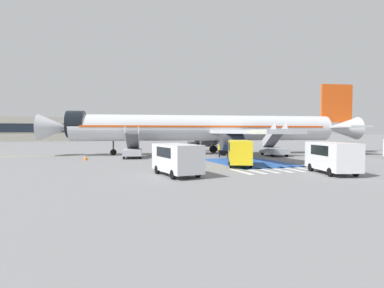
{
  "coord_description": "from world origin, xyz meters",
  "views": [
    {
      "loc": [
        -17.03,
        -39.19,
        3.19
      ],
      "look_at": [
        -4.44,
        -2.23,
        1.59
      ],
      "focal_mm": 28.0,
      "sensor_mm": 36.0,
      "label": 1
    }
  ],
  "objects_px": {
    "ground_crew_1": "(219,149)",
    "service_van_2": "(332,155)",
    "service_van_0": "(240,151)",
    "ground_crew_0": "(229,149)",
    "fuel_tanker": "(210,138)",
    "boarding_stairs_forward": "(133,150)",
    "service_van_3": "(177,157)",
    "boarding_stairs_aft": "(274,148)",
    "traffic_cone_0": "(86,158)",
    "traffic_cone_1": "(328,156)",
    "airliner": "(210,128)",
    "terminal_building": "(99,129)"
  },
  "relations": [
    {
      "from": "service_van_0",
      "to": "traffic_cone_0",
      "type": "bearing_deg",
      "value": 165.11
    },
    {
      "from": "service_van_3",
      "to": "service_van_2",
      "type": "bearing_deg",
      "value": -22.26
    },
    {
      "from": "fuel_tanker",
      "to": "terminal_building",
      "type": "distance_m",
      "value": 58.53
    },
    {
      "from": "service_van_0",
      "to": "traffic_cone_0",
      "type": "relative_size",
      "value": 8.91
    },
    {
      "from": "airliner",
      "to": "fuel_tanker",
      "type": "xyz_separation_m",
      "value": [
        8.88,
        21.59,
        -1.89
      ]
    },
    {
      "from": "fuel_tanker",
      "to": "traffic_cone_0",
      "type": "height_order",
      "value": "fuel_tanker"
    },
    {
      "from": "fuel_tanker",
      "to": "ground_crew_0",
      "type": "relative_size",
      "value": 5.49
    },
    {
      "from": "traffic_cone_0",
      "to": "terminal_building",
      "type": "height_order",
      "value": "terminal_building"
    },
    {
      "from": "airliner",
      "to": "service_van_0",
      "type": "relative_size",
      "value": 9.28
    },
    {
      "from": "airliner",
      "to": "boarding_stairs_aft",
      "type": "xyz_separation_m",
      "value": [
        6.75,
        -5.59,
        -2.68
      ]
    },
    {
      "from": "traffic_cone_0",
      "to": "boarding_stairs_forward",
      "type": "bearing_deg",
      "value": 14.82
    },
    {
      "from": "traffic_cone_0",
      "to": "service_van_3",
      "type": "bearing_deg",
      "value": -66.25
    },
    {
      "from": "boarding_stairs_forward",
      "to": "service_van_3",
      "type": "relative_size",
      "value": 1.08
    },
    {
      "from": "service_van_2",
      "to": "ground_crew_1",
      "type": "distance_m",
      "value": 16.44
    },
    {
      "from": "traffic_cone_0",
      "to": "traffic_cone_1",
      "type": "distance_m",
      "value": 28.99
    },
    {
      "from": "service_van_3",
      "to": "ground_crew_0",
      "type": "bearing_deg",
      "value": 41.77
    },
    {
      "from": "boarding_stairs_aft",
      "to": "fuel_tanker",
      "type": "xyz_separation_m",
      "value": [
        2.13,
        27.18,
        0.79
      ]
    },
    {
      "from": "boarding_stairs_aft",
      "to": "service_van_2",
      "type": "relative_size",
      "value": 1.06
    },
    {
      "from": "service_van_2",
      "to": "ground_crew_1",
      "type": "bearing_deg",
      "value": -68.0
    },
    {
      "from": "service_van_0",
      "to": "traffic_cone_1",
      "type": "distance_m",
      "value": 15.49
    },
    {
      "from": "ground_crew_0",
      "to": "traffic_cone_1",
      "type": "relative_size",
      "value": 3.67
    },
    {
      "from": "service_van_3",
      "to": "traffic_cone_0",
      "type": "xyz_separation_m",
      "value": [
        -6.45,
        14.67,
        -1.08
      ]
    },
    {
      "from": "terminal_building",
      "to": "traffic_cone_1",
      "type": "bearing_deg",
      "value": -73.98
    },
    {
      "from": "boarding_stairs_forward",
      "to": "fuel_tanker",
      "type": "relative_size",
      "value": 0.54
    },
    {
      "from": "service_van_0",
      "to": "ground_crew_0",
      "type": "xyz_separation_m",
      "value": [
        2.73,
        7.96,
        -0.33
      ]
    },
    {
      "from": "traffic_cone_0",
      "to": "service_van_2",
      "type": "bearing_deg",
      "value": -44.36
    },
    {
      "from": "boarding_stairs_forward",
      "to": "ground_crew_0",
      "type": "xyz_separation_m",
      "value": [
        10.9,
        -4.3,
        0.11
      ]
    },
    {
      "from": "airliner",
      "to": "service_van_0",
      "type": "xyz_separation_m",
      "value": [
        -3.12,
        -14.7,
        -2.3
      ]
    },
    {
      "from": "terminal_building",
      "to": "boarding_stairs_aft",
      "type": "bearing_deg",
      "value": -76.33
    },
    {
      "from": "traffic_cone_1",
      "to": "terminal_building",
      "type": "bearing_deg",
      "value": 106.02
    },
    {
      "from": "ground_crew_0",
      "to": "ground_crew_1",
      "type": "xyz_separation_m",
      "value": [
        -0.48,
        1.65,
        -0.01
      ]
    },
    {
      "from": "service_van_3",
      "to": "traffic_cone_1",
      "type": "height_order",
      "value": "service_van_3"
    },
    {
      "from": "service_van_2",
      "to": "ground_crew_0",
      "type": "xyz_separation_m",
      "value": [
        -1.58,
        14.65,
        -0.32
      ]
    },
    {
      "from": "ground_crew_1",
      "to": "service_van_2",
      "type": "bearing_deg",
      "value": 48.7
    },
    {
      "from": "service_van_2",
      "to": "terminal_building",
      "type": "distance_m",
      "value": 98.28
    },
    {
      "from": "airliner",
      "to": "traffic_cone_0",
      "type": "height_order",
      "value": "airliner"
    },
    {
      "from": "fuel_tanker",
      "to": "ground_crew_0",
      "type": "bearing_deg",
      "value": -16.07
    },
    {
      "from": "service_van_0",
      "to": "service_van_3",
      "type": "xyz_separation_m",
      "value": [
        -7.15,
        -3.84,
        -0.05
      ]
    },
    {
      "from": "boarding_stairs_aft",
      "to": "service_van_2",
      "type": "xyz_separation_m",
      "value": [
        -5.56,
        -15.8,
        0.37
      ]
    },
    {
      "from": "airliner",
      "to": "boarding_stairs_aft",
      "type": "relative_size",
      "value": 8.37
    },
    {
      "from": "service_van_0",
      "to": "ground_crew_1",
      "type": "distance_m",
      "value": 9.88
    },
    {
      "from": "service_van_2",
      "to": "traffic_cone_1",
      "type": "relative_size",
      "value": 10.19
    },
    {
      "from": "ground_crew_0",
      "to": "traffic_cone_0",
      "type": "height_order",
      "value": "ground_crew_0"
    },
    {
      "from": "boarding_stairs_forward",
      "to": "service_van_2",
      "type": "distance_m",
      "value": 22.7
    },
    {
      "from": "boarding_stairs_forward",
      "to": "fuel_tanker",
      "type": "distance_m",
      "value": 31.38
    },
    {
      "from": "traffic_cone_1",
      "to": "terminal_building",
      "type": "distance_m",
      "value": 89.4
    },
    {
      "from": "traffic_cone_0",
      "to": "traffic_cone_1",
      "type": "bearing_deg",
      "value": -12.28
    },
    {
      "from": "service_van_3",
      "to": "ground_crew_1",
      "type": "height_order",
      "value": "service_van_3"
    },
    {
      "from": "ground_crew_0",
      "to": "fuel_tanker",
      "type": "bearing_deg",
      "value": -119.68
    },
    {
      "from": "service_van_0",
      "to": "ground_crew_0",
      "type": "bearing_deg",
      "value": 94.68
    }
  ]
}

